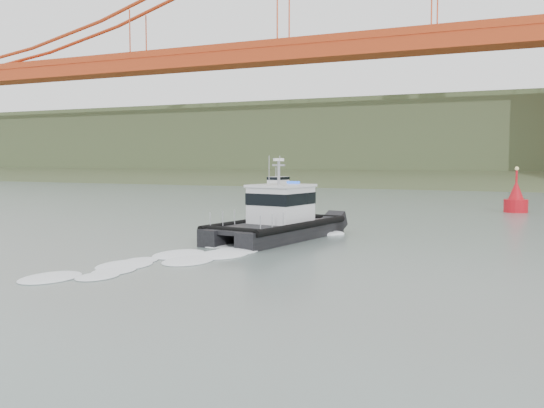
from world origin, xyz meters
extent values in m
plane|color=slate|center=(0.00, 0.00, 0.00)|extent=(400.00, 400.00, 0.00)
cube|color=#3B4F2D|center=(0.00, 92.00, 0.00)|extent=(500.00, 44.72, 16.25)
cube|color=#3B4F2D|center=(0.00, 120.00, 6.00)|extent=(500.00, 70.00, 18.00)
cube|color=#3B4F2D|center=(0.00, 145.00, 11.00)|extent=(500.00, 60.00, 16.00)
cube|color=#AA3515|center=(0.00, 75.00, 22.00)|extent=(260.00, 6.00, 2.20)
cube|color=black|center=(-3.68, 11.46, 0.38)|extent=(2.62, 9.95, 1.08)
cube|color=black|center=(-1.28, 11.10, 0.38)|extent=(2.62, 9.95, 1.08)
cube|color=black|center=(-2.54, 10.83, 0.81)|extent=(4.82, 8.98, 0.22)
cube|color=silver|center=(-2.41, 11.72, 1.95)|extent=(3.15, 3.60, 2.07)
cube|color=black|center=(-2.41, 11.72, 2.32)|extent=(3.21, 3.66, 0.67)
cube|color=silver|center=(-2.41, 11.72, 3.06)|extent=(3.35, 3.81, 0.14)
cylinder|color=gray|center=(-2.45, 11.46, 3.79)|extent=(0.14, 0.14, 1.62)
cylinder|color=white|center=(-2.45, 11.46, 4.56)|extent=(0.63, 0.63, 0.16)
cube|color=silver|center=(-20.84, 51.73, 0.55)|extent=(3.33, 6.91, 1.33)
cube|color=silver|center=(-20.74, 52.28, 1.66)|extent=(2.20, 2.92, 1.33)
cube|color=black|center=(-20.74, 52.28, 2.10)|extent=(2.27, 2.98, 0.39)
cylinder|color=gray|center=(-20.84, 51.73, 2.87)|extent=(0.09, 0.09, 1.33)
cylinder|color=#AD0C15|center=(9.06, 36.10, 0.45)|extent=(2.01, 2.01, 1.34)
cone|color=#AD0C15|center=(9.06, 36.10, 1.78)|extent=(1.56, 1.56, 2.01)
cylinder|color=#AD0C15|center=(9.06, 36.10, 3.12)|extent=(0.18, 0.18, 1.11)
sphere|color=#E5D87F|center=(9.06, 36.10, 3.79)|extent=(0.33, 0.33, 0.33)
camera|label=1|loc=(11.71, -20.21, 4.57)|focal=40.00mm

